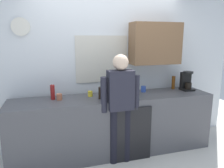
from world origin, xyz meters
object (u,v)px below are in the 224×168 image
coffee_maker (187,82)px  cup_blue_mug (143,89)px  cup_terracotta_mug (59,97)px  bottle_clear_soda (133,87)px  person_at_sink (120,101)px  cup_yellow_cup (90,94)px  bottle_amber_beer (173,83)px  bottle_dark_sauce (100,93)px  bottle_red_vinegar (53,92)px

coffee_maker → cup_blue_mug: bearing=174.6°
cup_terracotta_mug → cup_blue_mug: cup_blue_mug is taller
bottle_clear_soda → cup_blue_mug: size_ratio=2.80×
cup_blue_mug → person_at_sink: 0.72m
coffee_maker → cup_yellow_cup: size_ratio=3.88×
cup_terracotta_mug → cup_blue_mug: 1.39m
bottle_amber_beer → person_at_sink: bearing=-156.4°
bottle_clear_soda → person_at_sink: size_ratio=0.17×
bottle_clear_soda → person_at_sink: person_at_sink is taller
bottle_amber_beer → bottle_dark_sauce: size_ratio=1.28×
bottle_clear_soda → cup_terracotta_mug: size_ratio=3.04×
bottle_red_vinegar → bottle_amber_beer: (2.08, 0.10, 0.00)m
cup_yellow_cup → bottle_dark_sauce: bearing=-55.7°
cup_yellow_cup → bottle_amber_beer: bearing=3.3°
coffee_maker → person_at_sink: person_at_sink is taller
bottle_red_vinegar → cup_blue_mug: 1.47m
coffee_maker → bottle_clear_soda: size_ratio=1.18×
bottle_red_vinegar → bottle_clear_soda: bottle_clear_soda is taller
cup_blue_mug → cup_yellow_cup: size_ratio=1.18×
bottle_dark_sauce → person_at_sink: 0.35m
person_at_sink → bottle_dark_sauce: bearing=142.6°
coffee_maker → bottle_amber_beer: size_ratio=1.43×
bottle_red_vinegar → cup_blue_mug: bearing=1.5°
bottle_amber_beer → cup_blue_mug: bottle_amber_beer is taller
coffee_maker → bottle_red_vinegar: bearing=179.1°
coffee_maker → person_at_sink: 1.40m
coffee_maker → bottle_red_vinegar: size_ratio=1.50×
bottle_dark_sauce → bottle_clear_soda: (0.52, 0.01, 0.05)m
bottle_red_vinegar → bottle_amber_beer: 2.08m
cup_terracotta_mug → cup_yellow_cup: (0.47, 0.07, -0.00)m
cup_terracotta_mug → cup_yellow_cup: 0.48m
coffee_maker → bottle_clear_soda: coffee_maker is taller
cup_yellow_cup → person_at_sink: size_ratio=0.05×
coffee_maker → bottle_red_vinegar: (-2.25, 0.04, -0.04)m
bottle_clear_soda → cup_blue_mug: bottle_clear_soda is taller
bottle_clear_soda → bottle_dark_sauce: bearing=-178.5°
bottle_red_vinegar → person_at_sink: bearing=-24.3°
bottle_red_vinegar → cup_yellow_cup: (0.56, 0.01, -0.07)m
bottle_amber_beer → bottle_clear_soda: bearing=-164.1°
bottle_clear_soda → bottle_amber_beer: bearing=15.9°
bottle_dark_sauce → person_at_sink: (0.23, -0.25, -0.07)m
bottle_amber_beer → bottle_dark_sauce: bearing=-169.4°
bottle_amber_beer → cup_yellow_cup: 1.52m
cup_blue_mug → bottle_clear_soda: bearing=-144.5°
bottle_clear_soda → person_at_sink: (-0.29, -0.26, -0.12)m
person_at_sink → bottle_clear_soda: bearing=51.1°
bottle_dark_sauce → cup_blue_mug: 0.82m
bottle_clear_soda → cup_yellow_cup: (-0.64, 0.16, -0.10)m
bottle_clear_soda → cup_terracotta_mug: 1.12m
coffee_maker → cup_terracotta_mug: bearing=-179.4°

